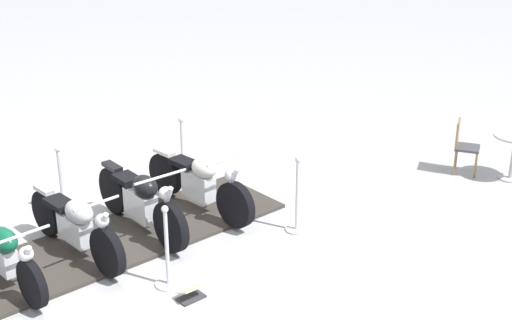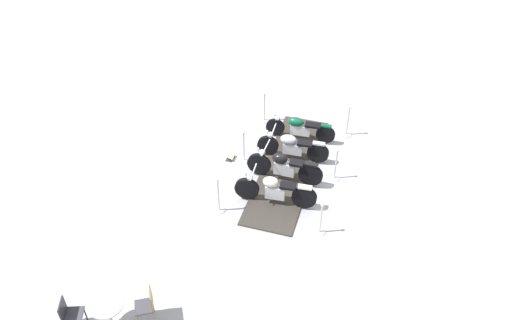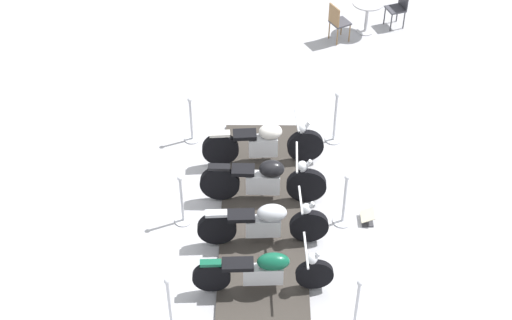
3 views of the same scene
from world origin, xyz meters
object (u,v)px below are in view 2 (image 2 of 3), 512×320
object	(u,v)px
stanchion_right_front	(264,113)
stanchion_right_rear	(219,200)
stanchion_left_mid	(335,169)
stanchion_left_rear	(320,223)
motorcycle_cream	(274,190)
stanchion_left_front	(347,126)
stanchion_right_mid	(244,152)
motorcycle_black	(284,166)
info_placard	(230,157)
motorcycle_chrome	(292,146)
cafe_table	(108,310)
cafe_chair_across_table	(70,313)
cafe_chair_near_table	(147,304)
motorcycle_forest	(299,127)

from	to	relation	value
stanchion_right_front	stanchion_right_rear	bearing A→B (deg)	176.55
stanchion_left_mid	stanchion_left_rear	xyz separation A→B (m)	(-2.24, 0.13, -0.01)
motorcycle_cream	stanchion_left_mid	world-z (taller)	stanchion_left_mid
stanchion_left_front	stanchion_right_mid	world-z (taller)	stanchion_left_front
motorcycle_cream	motorcycle_black	bearing A→B (deg)	-93.74
stanchion_left_rear	info_placard	size ratio (longest dim) A/B	2.98
motorcycle_black	stanchion_right_mid	size ratio (longest dim) A/B	2.04
stanchion_left_front	stanchion_right_mid	size ratio (longest dim) A/B	1.00
motorcycle_chrome	cafe_table	world-z (taller)	motorcycle_chrome
stanchion_right_front	cafe_chair_across_table	size ratio (longest dim) A/B	1.21
stanchion_left_front	stanchion_left_rear	bearing A→B (deg)	176.55
stanchion_left_rear	cafe_table	size ratio (longest dim) A/B	1.30
motorcycle_chrome	cafe_chair_near_table	distance (m)	6.61
motorcycle_forest	stanchion_left_mid	world-z (taller)	stanchion_left_mid
cafe_table	stanchion_left_mid	bearing A→B (deg)	-34.88
stanchion_left_mid	stanchion_right_mid	size ratio (longest dim) A/B	0.96
cafe_chair_near_table	cafe_chair_across_table	distance (m)	1.64
motorcycle_forest	info_placard	distance (m)	2.41
motorcycle_cream	stanchion_right_mid	bearing A→B (deg)	-52.18
motorcycle_black	stanchion_right_rear	world-z (taller)	stanchion_right_rear
stanchion_right_front	motorcycle_cream	bearing A→B (deg)	-163.47
motorcycle_black	cafe_table	bearing A→B (deg)	68.95
motorcycle_black	cafe_chair_near_table	world-z (taller)	motorcycle_black
stanchion_right_rear	cafe_chair_across_table	distance (m)	4.69
stanchion_right_rear	cafe_chair_near_table	xyz separation A→B (m)	(-3.61, 0.54, 0.15)
stanchion_right_front	stanchion_right_mid	xyz separation A→B (m)	(-2.24, 0.13, 0.02)
motorcycle_forest	stanchion_right_mid	size ratio (longest dim) A/B	2.03
stanchion_left_mid	stanchion_right_mid	distance (m)	2.80
motorcycle_forest	motorcycle_cream	world-z (taller)	motorcycle_cream
cafe_table	cafe_chair_across_table	xyz separation A→B (m)	(-0.23, 0.79, -0.06)
motorcycle_forest	cafe_chair_near_table	distance (m)	7.60
stanchion_left_front	stanchion_right_front	distance (m)	2.80
motorcycle_forest	stanchion_left_front	world-z (taller)	stanchion_left_front
stanchion_left_rear	stanchion_right_rear	xyz separation A→B (m)	(0.17, 2.79, 0.05)
motorcycle_forest	stanchion_right_front	world-z (taller)	stanchion_right_front
cafe_table	cafe_chair_near_table	size ratio (longest dim) A/B	0.84
stanchion_right_rear	cafe_table	bearing A→B (deg)	162.11
motorcycle_forest	cafe_chair_across_table	size ratio (longest dim) A/B	2.49
cafe_chair_near_table	stanchion_left_rear	bearing A→B (deg)	-159.68
motorcycle_black	stanchion_left_rear	world-z (taller)	motorcycle_black
stanchion_right_mid	stanchion_right_rear	world-z (taller)	stanchion_right_rear
motorcycle_forest	motorcycle_black	size ratio (longest dim) A/B	0.99
motorcycle_cream	cafe_table	distance (m)	5.32
motorcycle_chrome	motorcycle_black	bearing A→B (deg)	87.60
stanchion_right_front	info_placard	xyz separation A→B (m)	(-2.23, 0.57, -0.26)
stanchion_right_mid	stanchion_left_rear	world-z (taller)	stanchion_right_mid
motorcycle_cream	stanchion_left_front	distance (m)	4.04
stanchion_right_rear	info_placard	bearing A→B (deg)	7.72
stanchion_right_rear	cafe_chair_across_table	bearing A→B (deg)	153.80
cafe_table	cafe_chair_near_table	distance (m)	0.83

